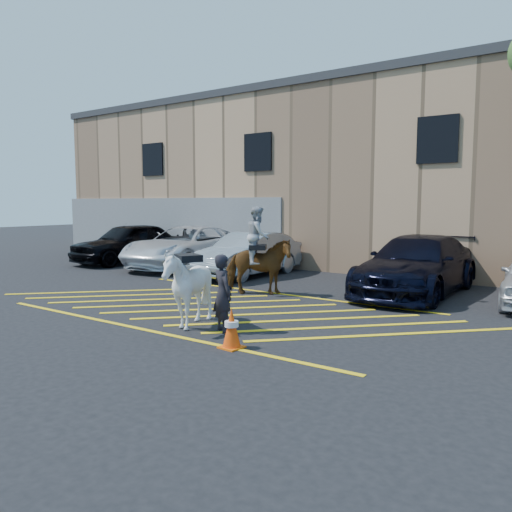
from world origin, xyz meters
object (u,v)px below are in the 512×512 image
Objects in this scene: mounted_bay at (258,259)px; car_white_pickup at (187,247)px; saddled_white at (188,288)px; car_black_suv at (129,243)px; car_silver_sedan at (248,254)px; traffic_cone at (232,328)px; car_blue_suv at (417,265)px; handler at (223,293)px.

car_white_pickup is at bearing 150.19° from mounted_bay.
saddled_white is at bearing -52.26° from car_white_pickup.
car_silver_sedan is at bearing 1.73° from car_black_suv.
mounted_bay reaches higher than traffic_cone.
mounted_bay is (5.76, -3.30, 0.18)m from car_white_pickup.
handler is (-1.88, -6.46, -0.04)m from car_blue_suv.
car_black_suv is at bearing 144.96° from saddled_white.
mounted_bay is at bearing -37.90° from handler.
car_blue_suv is 7.13m from saddled_white.
car_blue_suv is at bearing 67.85° from saddled_white.
saddled_white is (9.84, -6.90, -0.04)m from car_black_suv.
car_silver_sedan is at bearing -30.84° from handler.
traffic_cone is (0.85, -0.81, -0.42)m from handler.
car_white_pickup is at bearing 136.79° from traffic_cone.
car_white_pickup is at bearing 177.35° from car_blue_suv.
mounted_bay is 3.99m from saddled_white.
car_blue_suv is at bearing 0.55° from car_silver_sedan.
saddled_white is (6.70, -7.18, -0.00)m from car_white_pickup.
traffic_cone is at bearing -97.19° from car_blue_suv.
car_black_suv is 12.02m from saddled_white.
saddled_white is 2.64× the size of traffic_cone.
car_silver_sedan is 7.68m from handler.
car_black_suv is at bearing 179.50° from car_blue_suv.
traffic_cone is (8.35, -7.85, -0.46)m from car_white_pickup.
car_black_suv is 9.41m from mounted_bay.
saddled_white is 1.85m from traffic_cone.
car_black_suv is at bearing 179.77° from car_white_pickup.
traffic_cone is (1.66, -0.67, -0.46)m from saddled_white.
car_silver_sedan is at bearing 116.19° from saddled_white.
mounted_bay is (2.34, -2.78, 0.24)m from car_silver_sedan.
traffic_cone is at bearing -60.32° from mounted_bay.
car_silver_sedan reaches higher than traffic_cone.
traffic_cone is (4.93, -7.32, -0.41)m from car_silver_sedan.
handler is 1.25m from traffic_cone.
car_blue_suv is at bearing 2.53° from car_black_suv.
car_blue_suv is 6.73m from handler.
traffic_cone is at bearing -22.06° from saddled_white.
handler is at bearing -65.00° from mounted_bay.
car_white_pickup reaches higher than handler.
car_blue_suv is at bearing 36.96° from mounted_bay.
car_white_pickup reaches higher than car_blue_suv.
handler reaches higher than traffic_cone.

